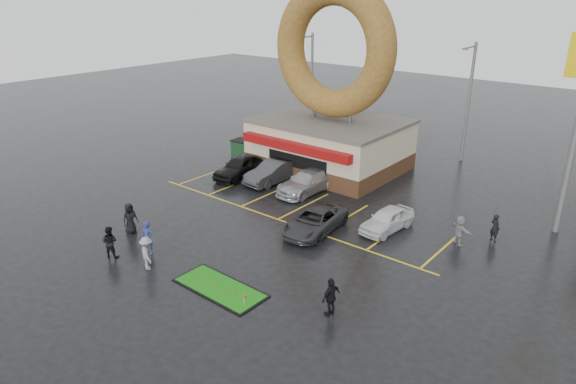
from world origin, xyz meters
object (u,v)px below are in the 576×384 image
Objects in this scene: streetlight_mid at (468,100)px; person_cameraman at (331,297)px; streetlight_left at (311,82)px; car_black at (241,167)px; dumpster at (244,149)px; putting_green at (220,288)px; car_white at (387,220)px; car_dgrey at (274,172)px; car_grey at (315,221)px; person_blue at (147,238)px; car_silver at (308,182)px; donut_shop at (331,109)px.

person_cameraman is (3.77, -23.31, -3.93)m from streetlight_mid.
car_black is at bearing -75.55° from streetlight_left.
dumpster reaches higher than putting_green.
car_dgrey is at bearing 175.80° from car_white.
car_grey is at bearing -34.93° from dumpster.
person_blue is 0.99× the size of dumpster.
car_dgrey is 2.57× the size of dumpster.
car_black is at bearing -53.65° from dumpster.
streetlight_mid is 2.40× the size of car_white.
putting_green is at bearing -65.02° from person_cameraman.
car_white is at bearing 74.29° from putting_green.
person_cameraman is (9.08, -10.40, 0.13)m from car_silver.
car_silver is at bearing 4.38° from car_black.
car_dgrey is at bearing 140.98° from car_grey.
car_black is 1.02× the size of putting_green.
dumpster is at bearing -119.09° from person_cameraman.
streetlight_left is 21.12m from car_grey.
person_cameraman is (11.99, -10.40, 0.09)m from car_dgrey.
car_silver is at bearing 171.57° from car_white.
putting_green is at bearing -53.94° from dumpster.
person_blue is at bearing -91.59° from car_silver.
car_silver reaches higher than car_grey.
person_blue is at bearing -122.13° from car_white.
car_black is 5.48m from car_silver.
streetlight_mid is 1.82× the size of car_silver.
person_cameraman is (5.15, -5.90, 0.21)m from car_grey.
car_white is at bearing -158.10° from person_cameraman.
putting_green is (12.58, -14.76, -0.61)m from dumpster.
car_silver is 13.81m from person_cameraman.
car_white is (9.85, -1.82, -0.12)m from car_dgrey.
dumpster is (0.21, -9.09, -4.13)m from streetlight_left.
car_silver is at bearing 69.51° from person_blue.
person_blue is at bearing -76.58° from car_dgrey.
person_blue is (-8.02, -10.11, 0.25)m from car_white.
car_dgrey is at bearing -64.14° from streetlight_left.
putting_green is at bearing -92.79° from streetlight_mid.
person_cameraman reaches higher than car_silver.
donut_shop is at bearing 76.72° from person_blue.
streetlight_left is 21.22m from car_white.
streetlight_left is 1.00× the size of streetlight_mid.
car_grey is at bearing -52.44° from streetlight_left.
streetlight_mid is 2.02× the size of putting_green.
car_black is 2.53× the size of dumpster.
car_silver is (-5.31, -12.92, -4.06)m from streetlight_mid.
streetlight_mid is 14.55m from car_silver.
car_grey is 7.83m from person_cameraman.
car_silver is at bearing 108.97° from putting_green.
donut_shop reaches higher than person_blue.
putting_green is at bearing -15.28° from person_blue.
car_black reaches higher than car_silver.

